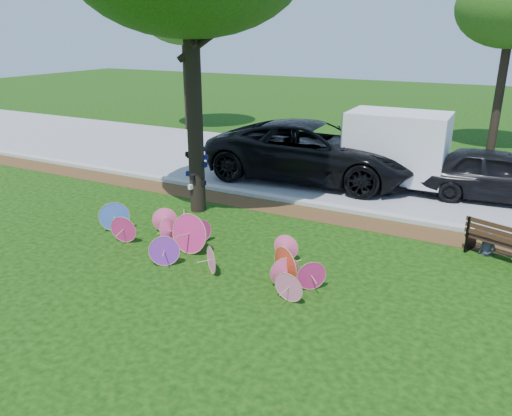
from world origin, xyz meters
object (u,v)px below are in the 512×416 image
at_px(cargo_trailer, 397,146).
at_px(park_bench, 506,241).
at_px(person_left, 490,234).
at_px(parasol_pile, 199,240).
at_px(dark_pickup, 497,175).
at_px(black_van, 313,151).

distance_m(cargo_trailer, park_bench, 5.76).
height_order(cargo_trailer, person_left, cargo_trailer).
relative_size(parasol_pile, dark_pickup, 1.34).
bearing_deg(parasol_pile, black_van, 90.35).
bearing_deg(black_van, parasol_pile, 175.83).
xyz_separation_m(black_van, person_left, (5.94, -3.95, -0.47)).
bearing_deg(black_van, cargo_trailer, -85.42).
bearing_deg(parasol_pile, person_left, 27.81).
bearing_deg(parasol_pile, park_bench, 26.09).
relative_size(parasol_pile, park_bench, 3.69).
distance_m(dark_pickup, person_left, 4.47).
xyz_separation_m(black_van, park_bench, (6.29, -4.00, -0.55)).
relative_size(park_bench, person_left, 1.60).
distance_m(parasol_pile, person_left, 6.66).
bearing_deg(dark_pickup, parasol_pile, 137.29).
bearing_deg(dark_pickup, black_van, 89.54).
relative_size(black_van, dark_pickup, 1.54).
distance_m(parasol_pile, cargo_trailer, 8.03).
bearing_deg(cargo_trailer, black_van, -171.89).
xyz_separation_m(parasol_pile, black_van, (-0.04, 7.06, 0.62)).
bearing_deg(black_van, person_left, -128.19).
distance_m(black_van, person_left, 7.15).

